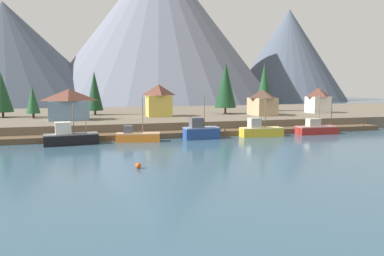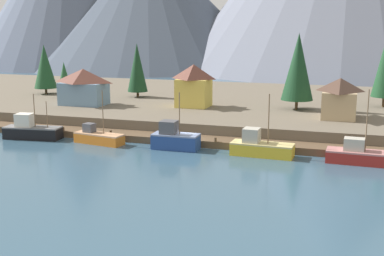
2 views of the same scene
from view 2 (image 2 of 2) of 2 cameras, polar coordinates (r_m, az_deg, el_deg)
name	(u,v)px [view 2 (image 2 of 2)]	position (r m, az deg, el deg)	size (l,w,h in m)	color
ground_plane	(223,124)	(90.67, 3.43, 0.42)	(400.00, 400.00, 1.00)	#335166
dock	(192,140)	(73.51, -0.02, -1.40)	(80.00, 4.00, 1.60)	brown
shoreline_bank	(238,105)	(101.87, 5.11, 2.63)	(400.00, 56.00, 2.50)	#665B4C
mountain_central_peak	(148,3)	(217.20, -4.94, 13.74)	(105.98, 105.98, 50.79)	#475160
fishing_boat_black	(31,130)	(80.42, -17.52, -0.25)	(8.84, 3.80, 6.85)	black
fishing_boat_orange	(98,137)	(74.88, -10.44, -1.03)	(7.79, 3.58, 7.82)	#CC6B1E
fishing_boat_blue	(175,139)	(70.41, -1.97, -1.22)	(6.47, 2.93, 7.91)	navy
fishing_boat_yellow	(260,147)	(67.39, 7.65, -2.11)	(8.25, 3.17, 8.25)	gold
fishing_boat_red	(360,155)	(66.51, 18.25, -2.89)	(8.38, 3.16, 9.29)	maroon
house_yellow	(194,85)	(90.50, 0.18, 4.81)	(5.83, 5.31, 7.53)	gold
house_tan	(340,98)	(82.95, 16.19, 3.28)	(5.34, 7.27, 6.27)	tan
house_blue	(84,86)	(94.91, -12.03, 4.57)	(8.39, 5.42, 6.54)	#6689A8
conifer_near_left	(45,66)	(111.66, -16.15, 6.63)	(4.68, 4.68, 10.30)	#4C3823
conifer_near_right	(298,67)	(89.16, 11.77, 6.72)	(5.48, 5.48, 13.04)	#4C3823
conifer_mid_left	(64,77)	(104.70, -14.09, 5.51)	(2.99, 2.99, 7.12)	#4C3823
conifer_back_left	(137,68)	(103.16, -6.15, 6.74)	(4.04, 4.04, 10.74)	#4C3823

